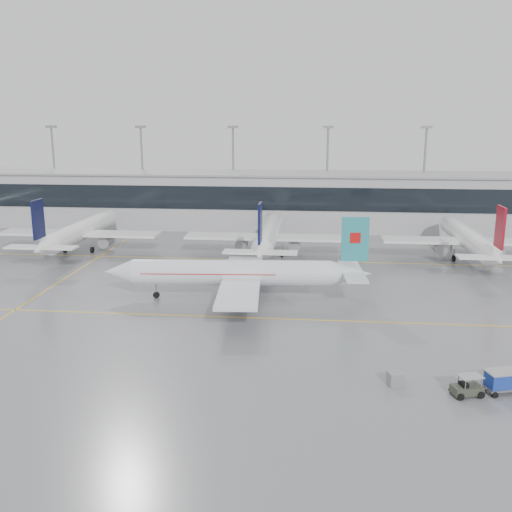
# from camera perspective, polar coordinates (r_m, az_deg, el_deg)

# --- Properties ---
(ground) EXTENTS (320.00, 320.00, 0.00)m
(ground) POSITION_cam_1_polar(r_m,az_deg,el_deg) (70.84, -0.97, -6.18)
(ground) COLOR slate
(ground) RESTS_ON ground
(taxi_line_main) EXTENTS (120.00, 0.25, 0.01)m
(taxi_line_main) POSITION_cam_1_polar(r_m,az_deg,el_deg) (70.84, -0.97, -6.18)
(taxi_line_main) COLOR #ECB115
(taxi_line_main) RESTS_ON ground
(taxi_line_north) EXTENTS (120.00, 0.25, 0.01)m
(taxi_line_north) POSITION_cam_1_polar(r_m,az_deg,el_deg) (99.48, 1.03, -0.41)
(taxi_line_north) COLOR #ECB115
(taxi_line_north) RESTS_ON ground
(taxi_line_cross) EXTENTS (0.25, 60.00, 0.01)m
(taxi_line_cross) POSITION_cam_1_polar(r_m,az_deg,el_deg) (92.75, -18.59, -2.15)
(taxi_line_cross) COLOR #ECB115
(taxi_line_cross) RESTS_ON ground
(terminal) EXTENTS (180.00, 15.00, 12.00)m
(terminal) POSITION_cam_1_polar(r_m,az_deg,el_deg) (129.74, 2.21, 5.53)
(terminal) COLOR #A3A3A7
(terminal) RESTS_ON ground
(terminal_glass) EXTENTS (180.00, 0.20, 5.00)m
(terminal_glass) POSITION_cam_1_polar(r_m,az_deg,el_deg) (122.07, 1.99, 5.75)
(terminal_glass) COLOR black
(terminal_glass) RESTS_ON ground
(terminal_roof) EXTENTS (182.00, 16.00, 0.40)m
(terminal_roof) POSITION_cam_1_polar(r_m,az_deg,el_deg) (129.04, 2.23, 8.26)
(terminal_roof) COLOR gray
(terminal_roof) RESTS_ON ground
(light_masts) EXTENTS (156.40, 1.00, 22.60)m
(light_masts) POSITION_cam_1_polar(r_m,az_deg,el_deg) (134.91, 2.40, 8.97)
(light_masts) COLOR gray
(light_masts) RESTS_ON ground
(air_canada_jet) EXTENTS (36.38, 29.12, 11.40)m
(air_canada_jet) POSITION_cam_1_polar(r_m,az_deg,el_deg) (77.07, -1.55, -1.75)
(air_canada_jet) COLOR silver
(air_canada_jet) RESTS_ON ground
(parked_jet_b) EXTENTS (29.64, 36.96, 11.72)m
(parked_jet_b) POSITION_cam_1_polar(r_m,az_deg,el_deg) (110.59, -17.20, 2.36)
(parked_jet_b) COLOR white
(parked_jet_b) RESTS_ON ground
(parked_jet_c) EXTENTS (29.64, 36.96, 11.72)m
(parked_jet_c) POSITION_cam_1_polar(r_m,az_deg,el_deg) (102.26, 1.21, 2.10)
(parked_jet_c) COLOR white
(parked_jet_c) RESTS_ON ground
(parked_jet_d) EXTENTS (29.64, 36.96, 11.72)m
(parked_jet_d) POSITION_cam_1_polar(r_m,az_deg,el_deg) (105.52, 20.53, 1.60)
(parked_jet_d) COLOR white
(parked_jet_d) RESTS_ON ground
(baggage_tug) EXTENTS (3.99, 2.30, 1.90)m
(baggage_tug) POSITION_cam_1_polar(r_m,az_deg,el_deg) (54.91, 20.33, -12.34)
(baggage_tug) COLOR #33382C
(baggage_tug) RESTS_ON ground
(baggage_cart) EXTENTS (3.73, 2.72, 2.07)m
(baggage_cart) POSITION_cam_1_polar(r_m,az_deg,el_deg) (56.54, 23.57, -11.27)
(baggage_cart) COLOR gray
(baggage_cart) RESTS_ON ground
(gse_unit) EXTENTS (1.53, 1.46, 1.27)m
(gse_unit) POSITION_cam_1_polar(r_m,az_deg,el_deg) (55.01, 13.74, -11.85)
(gse_unit) COLOR gray
(gse_unit) RESTS_ON ground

